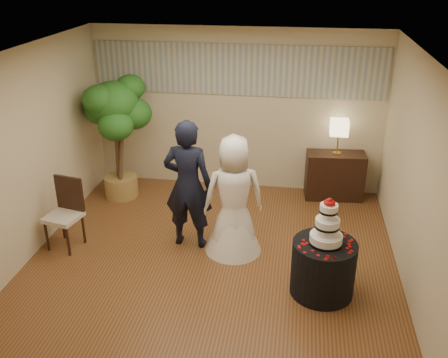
% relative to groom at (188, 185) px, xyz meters
% --- Properties ---
extents(floor, '(5.00, 5.00, 0.00)m').
position_rel_groom_xyz_m(floor, '(0.40, -0.37, -0.94)').
color(floor, brown).
rests_on(floor, ground).
extents(ceiling, '(5.00, 5.00, 0.00)m').
position_rel_groom_xyz_m(ceiling, '(0.40, -0.37, 1.86)').
color(ceiling, white).
rests_on(ceiling, wall_back).
extents(wall_back, '(5.00, 0.06, 2.80)m').
position_rel_groom_xyz_m(wall_back, '(0.40, 2.13, 0.46)').
color(wall_back, beige).
rests_on(wall_back, ground).
extents(wall_front, '(5.00, 0.06, 2.80)m').
position_rel_groom_xyz_m(wall_front, '(0.40, -2.87, 0.46)').
color(wall_front, beige).
rests_on(wall_front, ground).
extents(wall_left, '(0.06, 5.00, 2.80)m').
position_rel_groom_xyz_m(wall_left, '(-2.10, -0.37, 0.46)').
color(wall_left, beige).
rests_on(wall_left, ground).
extents(wall_right, '(0.06, 5.00, 2.80)m').
position_rel_groom_xyz_m(wall_right, '(2.90, -0.37, 0.46)').
color(wall_right, beige).
rests_on(wall_right, ground).
extents(mural_border, '(4.90, 0.02, 0.85)m').
position_rel_groom_xyz_m(mural_border, '(0.40, 2.11, 1.16)').
color(mural_border, '#9CA093').
rests_on(mural_border, wall_back).
extents(groom, '(0.71, 0.49, 1.88)m').
position_rel_groom_xyz_m(groom, '(0.00, 0.00, 0.00)').
color(groom, black).
rests_on(groom, floor).
extents(bride, '(1.02, 0.99, 1.71)m').
position_rel_groom_xyz_m(bride, '(0.65, -0.07, -0.08)').
color(bride, white).
rests_on(bride, floor).
extents(cake_table, '(0.83, 0.83, 0.71)m').
position_rel_groom_xyz_m(cake_table, '(1.87, -0.88, -0.59)').
color(cake_table, black).
rests_on(cake_table, floor).
extents(wedding_cake, '(0.40, 0.40, 0.61)m').
position_rel_groom_xyz_m(wedding_cake, '(1.87, -0.88, 0.07)').
color(wedding_cake, white).
rests_on(wedding_cake, cake_table).
extents(console, '(1.00, 0.51, 0.81)m').
position_rel_groom_xyz_m(console, '(2.13, 1.87, -0.54)').
color(console, black).
rests_on(console, floor).
extents(table_lamp, '(0.29, 0.29, 0.58)m').
position_rel_groom_xyz_m(table_lamp, '(2.13, 1.87, 0.16)').
color(table_lamp, beige).
rests_on(table_lamp, console).
extents(ficus_tree, '(1.28, 1.28, 2.13)m').
position_rel_groom_xyz_m(ficus_tree, '(-1.51, 1.35, 0.12)').
color(ficus_tree, '#245F1E').
rests_on(ficus_tree, floor).
extents(side_chair, '(0.56, 0.57, 1.02)m').
position_rel_groom_xyz_m(side_chair, '(-1.73, -0.36, -0.43)').
color(side_chair, black).
rests_on(side_chair, floor).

